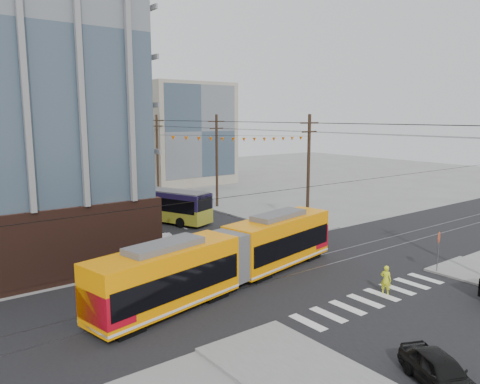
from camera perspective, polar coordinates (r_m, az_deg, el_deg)
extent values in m
plane|color=slate|center=(31.70, 11.57, -10.92)|extent=(160.00, 160.00, 0.00)
cube|color=gray|center=(77.72, -7.52, 7.10)|extent=(14.00, 14.00, 16.00)
cube|color=#8C99A5|center=(96.45, -12.43, 6.78)|extent=(16.00, 16.00, 14.00)
cylinder|color=black|center=(81.74, -14.89, 5.22)|extent=(0.30, 0.30, 11.00)
imported|color=black|center=(21.63, 23.26, -19.47)|extent=(3.23, 4.47, 1.41)
imported|color=#ADADAE|center=(38.71, -9.95, -5.97)|extent=(2.14, 4.75, 1.51)
imported|color=#BDBDBD|center=(42.99, -12.36, -4.67)|extent=(2.82, 4.73, 1.29)
imported|color=slate|center=(46.65, -14.97, -3.71)|extent=(2.24, 4.50, 1.23)
imported|color=yellow|center=(30.48, 17.36, -10.18)|extent=(0.61, 0.76, 1.82)
cube|color=gray|center=(44.49, 8.14, -4.43)|extent=(1.07, 3.77, 0.74)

